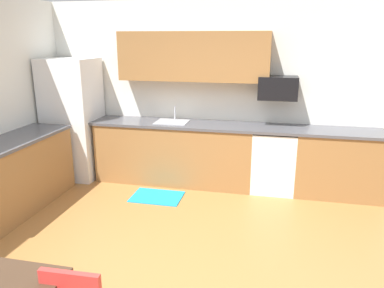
% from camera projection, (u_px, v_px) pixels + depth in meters
% --- Properties ---
extents(ground_plane, '(12.00, 12.00, 0.00)m').
position_uv_depth(ground_plane, '(169.00, 273.00, 3.55)').
color(ground_plane, '#9E6B38').
extents(wall_back, '(5.80, 0.10, 2.70)m').
position_uv_depth(wall_back, '(215.00, 93.00, 5.67)').
color(wall_back, silver).
rests_on(wall_back, ground).
extents(cabinet_run_back, '(2.37, 0.60, 0.90)m').
position_uv_depth(cabinet_run_back, '(174.00, 154.00, 5.70)').
color(cabinet_run_back, olive).
rests_on(cabinet_run_back, ground).
extents(cabinet_run_back_right, '(1.18, 0.60, 0.90)m').
position_uv_depth(cabinet_run_back_right, '(338.00, 164.00, 5.21)').
color(cabinet_run_back_right, olive).
rests_on(cabinet_run_back_right, ground).
extents(cabinet_run_left, '(0.60, 2.00, 0.90)m').
position_uv_depth(cabinet_run_left, '(10.00, 180.00, 4.66)').
color(cabinet_run_left, olive).
rests_on(cabinet_run_left, ground).
extents(countertop_back, '(4.80, 0.64, 0.04)m').
position_uv_depth(countertop_back, '(211.00, 125.00, 5.46)').
color(countertop_back, '#4C4C51').
rests_on(countertop_back, cabinet_run_back).
extents(countertop_left, '(0.64, 2.00, 0.04)m').
position_uv_depth(countertop_left, '(4.00, 143.00, 4.53)').
color(countertop_left, '#4C4C51').
rests_on(countertop_left, cabinet_run_left).
extents(upper_cabinets_back, '(2.20, 0.34, 0.70)m').
position_uv_depth(upper_cabinets_back, '(193.00, 56.00, 5.37)').
color(upper_cabinets_back, olive).
extents(refrigerator, '(0.76, 0.70, 1.86)m').
position_uv_depth(refrigerator, '(73.00, 119.00, 5.83)').
color(refrigerator, white).
rests_on(refrigerator, ground).
extents(oven_range, '(0.60, 0.60, 0.91)m').
position_uv_depth(oven_range, '(273.00, 160.00, 5.39)').
color(oven_range, white).
rests_on(oven_range, ground).
extents(microwave, '(0.54, 0.36, 0.32)m').
position_uv_depth(microwave, '(278.00, 88.00, 5.20)').
color(microwave, black).
extents(sink_basin, '(0.48, 0.40, 0.14)m').
position_uv_depth(sink_basin, '(172.00, 126.00, 5.59)').
color(sink_basin, '#A5A8AD').
rests_on(sink_basin, countertop_back).
extents(sink_faucet, '(0.02, 0.02, 0.24)m').
position_uv_depth(sink_faucet, '(175.00, 113.00, 5.72)').
color(sink_faucet, '#B2B5BA').
rests_on(sink_faucet, countertop_back).
extents(floor_mat, '(0.70, 0.50, 0.01)m').
position_uv_depth(floor_mat, '(157.00, 197.00, 5.23)').
color(floor_mat, '#198CBF').
rests_on(floor_mat, ground).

